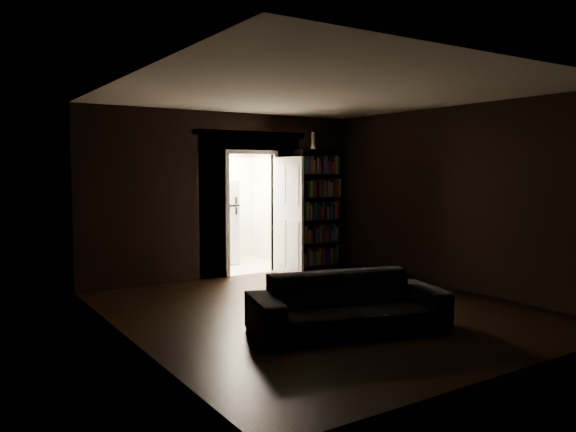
# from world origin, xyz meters

# --- Properties ---
(ground) EXTENTS (5.50, 5.50, 0.00)m
(ground) POSITION_xyz_m (0.00, 0.00, 0.00)
(ground) COLOR black
(ground) RESTS_ON ground
(room_walls) EXTENTS (5.02, 5.61, 2.84)m
(room_walls) POSITION_xyz_m (-0.01, 1.07, 1.68)
(room_walls) COLOR black
(room_walls) RESTS_ON ground
(kitchen_alcove) EXTENTS (2.20, 1.80, 2.60)m
(kitchen_alcove) POSITION_xyz_m (0.50, 3.87, 1.21)
(kitchen_alcove) COLOR beige
(kitchen_alcove) RESTS_ON ground
(sofa) EXTENTS (2.39, 1.50, 0.85)m
(sofa) POSITION_xyz_m (-0.32, -0.92, 0.43)
(sofa) COLOR black
(sofa) RESTS_ON ground
(bookshelf) EXTENTS (0.94, 0.47, 2.20)m
(bookshelf) POSITION_xyz_m (1.81, 2.59, 1.10)
(bookshelf) COLOR black
(bookshelf) RESTS_ON ground
(refrigerator) EXTENTS (0.91, 0.87, 1.65)m
(refrigerator) POSITION_xyz_m (0.39, 4.03, 0.82)
(refrigerator) COLOR white
(refrigerator) RESTS_ON ground
(door) EXTENTS (0.06, 0.85, 2.05)m
(door) POSITION_xyz_m (0.98, 2.31, 1.02)
(door) COLOR white
(door) RESTS_ON ground
(figurine) EXTENTS (0.13, 0.13, 0.31)m
(figurine) POSITION_xyz_m (1.64, 2.51, 2.36)
(figurine) COLOR white
(figurine) RESTS_ON bookshelf
(bottles) EXTENTS (0.67, 0.11, 0.27)m
(bottles) POSITION_xyz_m (0.32, 4.06, 1.79)
(bottles) COLOR black
(bottles) RESTS_ON refrigerator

